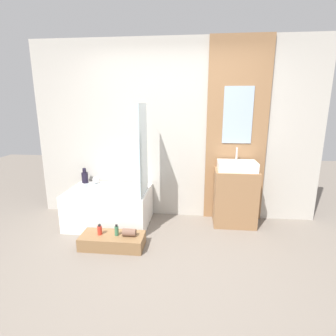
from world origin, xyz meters
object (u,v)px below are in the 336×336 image
Objects in this scene: sink at (237,166)px; bottle_soap_primary at (100,230)px; vase_round_light at (96,180)px; bottle_soap_secondary at (117,231)px; bathtub at (110,206)px; wooden_step_bench at (113,241)px; vase_tall_dark at (85,177)px.

sink is 2.00m from bottle_soap_primary.
vase_round_light reaches higher than bottle_soap_secondary.
bottle_soap_primary is at bearing -82.71° from bathtub.
bottle_soap_secondary is (0.58, -0.92, -0.35)m from vase_round_light.
bottle_soap_secondary is (0.29, -0.63, -0.04)m from bathtub.
bottle_soap_secondary is at bearing 0.00° from wooden_step_bench.
bathtub is at bearing -31.95° from vase_tall_dark.
bathtub is 0.70m from wooden_step_bench.
vase_tall_dark reaches higher than vase_round_light.
sink is 2.10m from vase_round_light.
bottle_soap_secondary reaches higher than bottle_soap_primary.
bathtub is 0.51m from vase_round_light.
bottle_soap_primary is (0.37, -0.92, -0.35)m from vase_round_light.
wooden_step_bench is 1.17m from vase_round_light.
vase_round_light is at bearing -1.72° from vase_tall_dark.
vase_tall_dark reaches higher than bathtub.
bathtub is at bearing -44.69° from vase_round_light.
vase_round_light is (-2.08, 0.12, -0.30)m from sink.
vase_tall_dark is (-2.26, 0.12, -0.26)m from sink.
vase_tall_dark is at bearing 148.05° from bathtub.
vase_round_light is 0.78× the size of bottle_soap_secondary.
vase_round_light is (0.18, -0.01, -0.04)m from vase_tall_dark.
vase_round_light is 1.14m from bottle_soap_secondary.
bathtub reaches higher than wooden_step_bench.
wooden_step_bench is 0.15m from bottle_soap_secondary.
sink is at bearing 25.10° from bottle_soap_primary.
vase_tall_dark is (-0.70, 0.92, 0.53)m from wooden_step_bench.
vase_tall_dark reaches higher than wooden_step_bench.
wooden_step_bench is at bearing -69.66° from bathtub.
vase_round_light is at bearing 111.97° from bottle_soap_primary.
sink reaches higher than wooden_step_bench.
wooden_step_bench is at bearing -52.75° from vase_tall_dark.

